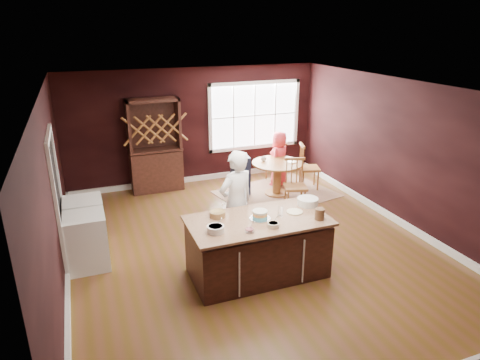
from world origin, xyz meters
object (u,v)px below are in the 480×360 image
Objects in this scene: layer_cake at (260,215)px; high_chair at (240,174)px; chair_south at (295,185)px; hutch at (155,146)px; chair_east at (310,166)px; washer at (87,241)px; kitchen_island at (258,248)px; chair_north at (275,161)px; baker at (236,203)px; seated_woman at (279,159)px; toddler at (240,159)px; dryer at (85,224)px; dining_table at (277,172)px.

layer_cake is 0.35× the size of high_chair.
chair_south is 0.51× the size of hutch.
chair_east is 0.51× the size of hutch.
kitchen_island is at bearing -25.30° from washer.
chair_south is 1.17× the size of high_chair.
high_chair is (0.90, 3.16, -0.53)m from layer_cake.
kitchen_island is at bearing 55.85° from chair_north.
chair_north is at bearing 61.12° from kitchen_island.
baker is at bearing -127.12° from chair_south.
high_chair is at bearing -129.85° from baker.
seated_woman reaches higher than toddler.
kitchen_island is 0.99× the size of hutch.
toddler is (-0.75, 1.21, 0.28)m from chair_south.
seated_woman is at bearing -14.66° from hutch.
washer is at bearing -145.72° from high_chair.
chair_east is 1.10× the size of chair_north.
dryer is (-1.63, -2.30, -0.60)m from hutch.
dryer is at bearing 90.00° from washer.
toddler is (-1.05, -0.17, 0.16)m from seated_woman.
chair_north is (1.99, 3.66, -0.49)m from layer_cake.
kitchen_island is 7.98× the size of toddler.
baker is at bearing -129.68° from dining_table.
chair_east is 1.18× the size of high_chair.
layer_cake is 4.20m from chair_north.
chair_north is (2.10, 2.94, -0.40)m from baker.
chair_north is 2.88m from hutch.
dining_table is at bearing -25.02° from toddler.
high_chair is (-1.61, 0.25, -0.08)m from chair_east.
kitchen_island is 1.95× the size of chair_south.
high_chair is (-0.75, 1.19, -0.08)m from chair_south.
seated_woman is 4.91m from washer.
dining_table is 4.31× the size of toddler.
kitchen_island is 2.28× the size of high_chair.
chair_east is 1.20× the size of dryer.
chair_north is at bearing -142.99° from baker.
hutch reaches higher than chair_south.
dining_table is 1.26× the size of washer.
layer_cake is at bearing -112.49° from chair_south.
high_chair reaches higher than dryer.
seated_woman reaches higher than dryer.
layer_cake is 0.32× the size of chair_north.
kitchen_island reaches higher than washer.
dining_table is at bearing 14.66° from dryer.
baker is at bearing 49.20° from chair_north.
high_chair is at bearing 74.15° from layer_cake.
toddler is 3.63m from dryer.
hutch reaches higher than layer_cake.
hutch is (-0.80, 4.06, 0.07)m from layer_cake.
chair_south reaches higher than layer_cake.
chair_south is at bearing -89.87° from dining_table.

